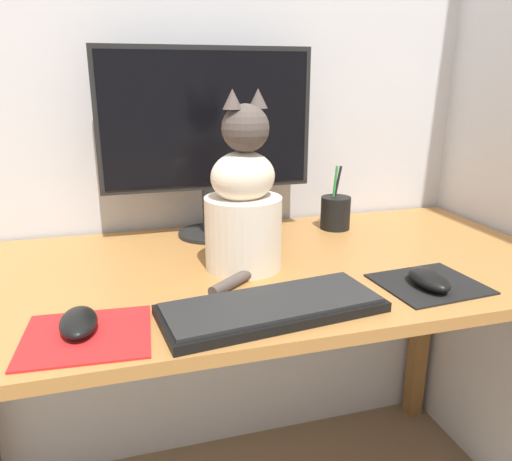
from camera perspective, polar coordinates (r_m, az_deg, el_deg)
wall_back at (r=1.42m, az=-4.97°, el=20.49°), size 7.00×0.04×2.50m
desk at (r=1.17m, az=-0.54°, el=-8.49°), size 1.46×0.69×0.76m
monitor at (r=1.29m, az=-5.60°, el=11.29°), size 0.55×0.17×0.48m
keyboard at (r=0.91m, az=1.86°, el=-8.75°), size 0.42×0.21×0.02m
mousepad_left at (r=0.88m, az=-18.76°, el=-11.32°), size 0.22×0.19×0.00m
mousepad_right at (r=1.09m, az=19.17°, el=-5.79°), size 0.21×0.19×0.00m
computer_mouse_left at (r=0.89m, az=-19.63°, el=-9.83°), size 0.06×0.11×0.03m
computer_mouse_right at (r=1.06m, az=19.17°, el=-5.28°), size 0.06×0.11×0.03m
cat at (r=1.08m, az=-1.48°, el=3.00°), size 0.22×0.27×0.39m
pen_cup at (r=1.41m, az=9.06°, el=2.06°), size 0.08×0.08×0.18m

